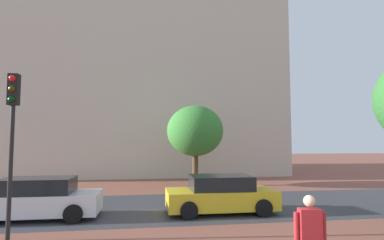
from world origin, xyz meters
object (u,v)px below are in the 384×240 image
car_white (37,199)px  traffic_light_pole (12,123)px  car_yellow (221,195)px  person_skater (310,237)px

car_white → traffic_light_pole: (0.09, -2.63, 2.58)m
car_yellow → car_white: 6.78m
person_skater → traffic_light_pole: (-6.81, 3.86, 2.31)m
person_skater → car_white: person_skater is taller
person_skater → car_white: 9.48m
car_yellow → traffic_light_pole: size_ratio=0.90×
person_skater → car_white: size_ratio=0.40×
person_skater → car_yellow: bearing=91.0°
car_yellow → traffic_light_pole: traffic_light_pole is taller
car_yellow → car_white: size_ratio=0.97×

